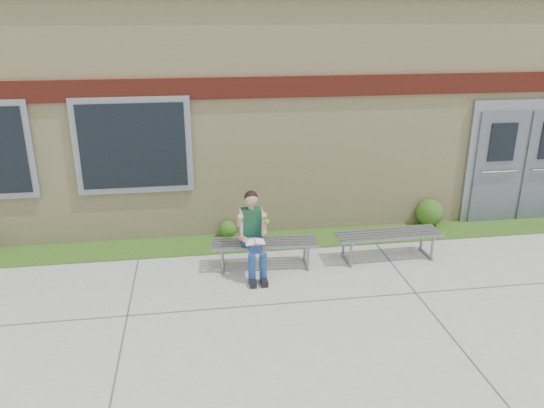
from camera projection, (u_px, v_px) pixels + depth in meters
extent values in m
plane|color=#9E9E99|center=(359.00, 318.00, 6.92)|extent=(80.00, 80.00, 0.00)
cube|color=#204713|center=(314.00, 238.00, 9.33)|extent=(16.00, 0.80, 0.02)
cube|color=beige|center=(283.00, 96.00, 11.81)|extent=(16.00, 6.00, 4.00)
cube|color=maroon|center=(314.00, 86.00, 8.79)|extent=(16.00, 0.06, 0.35)
cube|color=slate|center=(133.00, 146.00, 8.67)|extent=(1.90, 0.08, 1.60)
cube|color=black|center=(133.00, 146.00, 8.63)|extent=(1.70, 0.04, 1.40)
cube|color=slate|center=(522.00, 161.00, 9.84)|extent=(2.20, 0.08, 2.30)
cube|color=#565B68|center=(497.00, 168.00, 9.76)|extent=(0.92, 0.06, 2.10)
cube|color=slate|center=(265.00, 242.00, 8.18)|extent=(1.67, 0.57, 0.03)
cube|color=slate|center=(223.00, 258.00, 8.17)|extent=(0.07, 0.46, 0.37)
cube|color=slate|center=(306.00, 253.00, 8.35)|extent=(0.07, 0.46, 0.37)
cube|color=slate|center=(388.00, 234.00, 8.46)|extent=(1.71, 0.52, 0.03)
cube|color=slate|center=(347.00, 250.00, 8.44)|extent=(0.06, 0.47, 0.39)
cube|color=slate|center=(427.00, 244.00, 8.63)|extent=(0.06, 0.47, 0.39)
cube|color=navy|center=(252.00, 239.00, 8.08)|extent=(0.32, 0.23, 0.15)
cube|color=#0F3719|center=(251.00, 222.00, 7.96)|extent=(0.30, 0.19, 0.43)
sphere|color=tan|center=(251.00, 199.00, 7.83)|extent=(0.20, 0.20, 0.20)
sphere|color=black|center=(251.00, 197.00, 7.84)|extent=(0.21, 0.21, 0.20)
cylinder|color=navy|center=(248.00, 245.00, 7.84)|extent=(0.15, 0.39, 0.14)
cylinder|color=navy|center=(259.00, 244.00, 7.86)|extent=(0.15, 0.39, 0.14)
cylinder|color=navy|center=(252.00, 269.00, 7.73)|extent=(0.11, 0.11, 0.46)
cylinder|color=navy|center=(263.00, 268.00, 7.76)|extent=(0.11, 0.11, 0.46)
cube|color=black|center=(253.00, 282.00, 7.73)|extent=(0.10, 0.24, 0.09)
cube|color=black|center=(264.00, 281.00, 7.76)|extent=(0.10, 0.24, 0.09)
cylinder|color=tan|center=(240.00, 221.00, 7.86)|extent=(0.09, 0.21, 0.25)
cylinder|color=tan|center=(264.00, 219.00, 7.92)|extent=(0.09, 0.21, 0.25)
cube|color=white|center=(255.00, 242.00, 7.72)|extent=(0.29, 0.21, 0.01)
cube|color=#BF476B|center=(255.00, 242.00, 7.72)|extent=(0.29, 0.22, 0.01)
sphere|color=#56A92D|center=(267.00, 222.00, 7.80)|extent=(0.08, 0.08, 0.08)
sphere|color=#204713|center=(228.00, 229.00, 9.30)|extent=(0.30, 0.30, 0.30)
sphere|color=#204713|center=(429.00, 212.00, 9.79)|extent=(0.50, 0.50, 0.50)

